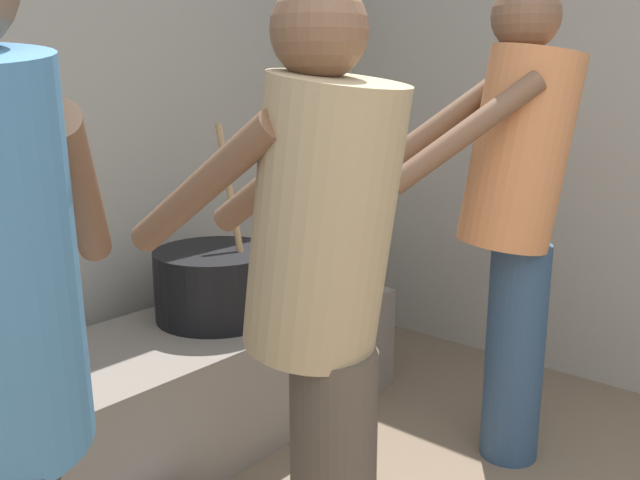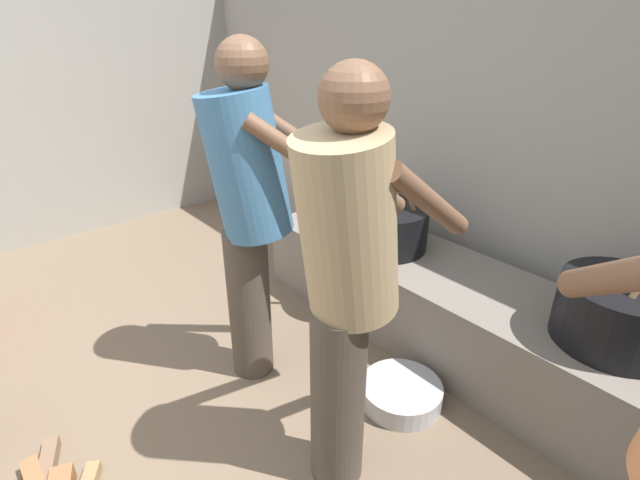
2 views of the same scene
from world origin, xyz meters
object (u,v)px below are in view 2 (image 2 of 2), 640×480
object	(u,v)px
cooking_pot_secondary	(619,313)
cook_in_blue_shirt	(250,203)
cook_in_tan_shirt	(347,275)
metal_mixing_bowl	(401,393)
cooking_pot_main	(385,226)

from	to	relation	value
cooking_pot_secondary	cook_in_blue_shirt	xyz separation A→B (m)	(-1.23, -0.89, 0.32)
cook_in_tan_shirt	metal_mixing_bowl	xyz separation A→B (m)	(-0.07, 0.44, -0.81)
cooking_pot_main	cook_in_blue_shirt	xyz separation A→B (m)	(-0.04, -0.83, 0.33)
cooking_pot_main	cook_in_tan_shirt	bearing A→B (deg)	-54.39
cooking_pot_secondary	cook_in_blue_shirt	distance (m)	1.55
cooking_pot_secondary	cook_in_tan_shirt	distance (m)	1.14
cooking_pot_secondary	cook_in_tan_shirt	world-z (taller)	cook_in_tan_shirt
cook_in_tan_shirt	cook_in_blue_shirt	bearing A→B (deg)	173.53
cooking_pot_main	metal_mixing_bowl	size ratio (longest dim) A/B	1.86
cook_in_blue_shirt	metal_mixing_bowl	distance (m)	1.10
cooking_pot_main	metal_mixing_bowl	xyz separation A→B (m)	(0.58, -0.48, -0.51)
cooking_pot_main	cooking_pot_secondary	bearing A→B (deg)	2.61
cooking_pot_main	cook_in_blue_shirt	world-z (taller)	cook_in_blue_shirt
cooking_pot_secondary	cooking_pot_main	bearing A→B (deg)	-177.39
cooking_pot_main	cooking_pot_secondary	distance (m)	1.18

